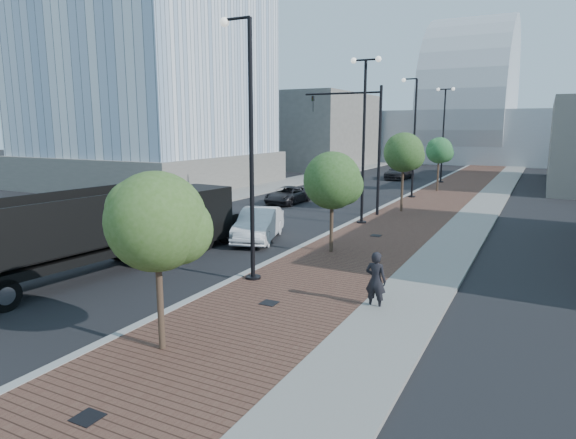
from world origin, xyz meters
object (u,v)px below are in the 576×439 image
at_px(white_sedan, 259,225).
at_px(dark_car_mid, 288,195).
at_px(dump_truck, 142,230).
at_px(pedestrian, 376,281).

relative_size(white_sedan, dark_car_mid, 1.08).
xyz_separation_m(white_sedan, dark_car_mid, (-4.24, 11.34, -0.17)).
relative_size(dump_truck, pedestrian, 7.38).
bearing_deg(pedestrian, dump_truck, -0.57).
bearing_deg(dump_truck, white_sedan, 72.66).
bearing_deg(dump_truck, pedestrian, -0.08).
relative_size(white_sedan, pedestrian, 2.63).
height_order(dump_truck, pedestrian, dump_truck).
xyz_separation_m(dump_truck, dark_car_mid, (-1.92, 16.90, -0.72)).
xyz_separation_m(dark_car_mid, pedestrian, (12.28, -17.88, 0.29)).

